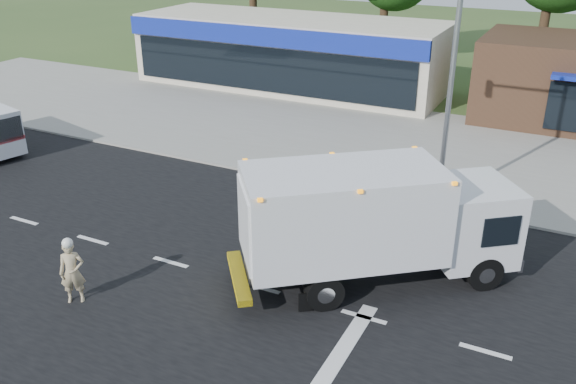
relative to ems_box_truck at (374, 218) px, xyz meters
name	(u,v)px	position (x,y,z in m)	size (l,w,h in m)	color
ground	(260,288)	(-2.55, -1.68, -1.97)	(120.00, 120.00, 0.00)	#385123
road_asphalt	(260,288)	(-2.55, -1.68, -1.96)	(60.00, 14.00, 0.02)	black
sidewalk	(364,180)	(-2.55, 6.52, -1.91)	(60.00, 2.40, 0.12)	gray
parking_apron	(407,137)	(-2.55, 12.32, -1.96)	(60.00, 9.00, 0.02)	gray
lane_markings	(282,328)	(-1.20, -3.03, -1.95)	(55.20, 7.00, 0.01)	silver
ems_box_truck	(374,218)	(0.00, 0.00, 0.00)	(7.52, 6.60, 3.41)	black
emergency_worker	(72,271)	(-6.59, -4.38, -1.05)	(0.77, 0.73, 1.88)	tan
retail_strip_mall	(290,52)	(-11.55, 18.24, 0.05)	(18.00, 6.20, 4.00)	beige
traffic_signal_pole	(433,63)	(-0.20, 5.92, 2.96)	(3.51, 0.25, 8.00)	gray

